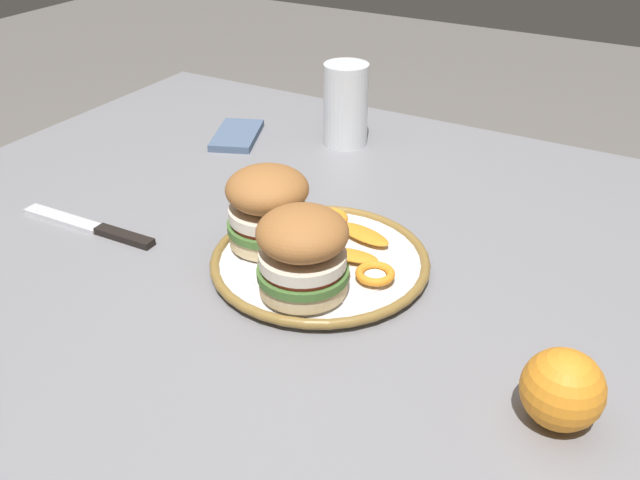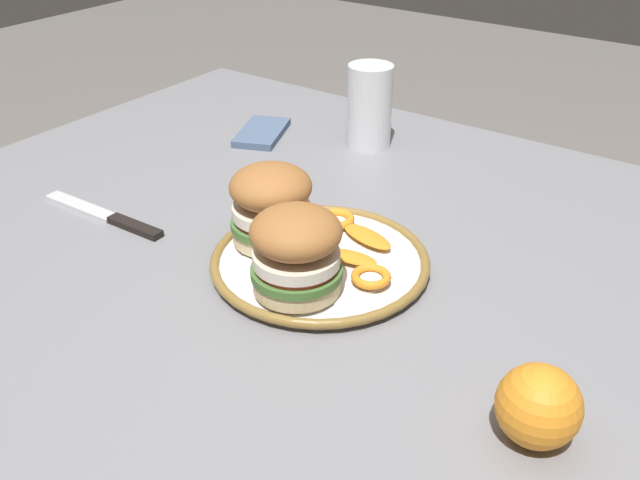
% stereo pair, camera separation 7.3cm
% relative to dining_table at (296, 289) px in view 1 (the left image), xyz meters
% --- Properties ---
extents(dining_table, '(1.17, 0.96, 0.71)m').
position_rel_dining_table_xyz_m(dining_table, '(0.00, 0.00, 0.00)').
color(dining_table, gray).
rests_on(dining_table, ground).
extents(dinner_plate, '(0.27, 0.27, 0.02)m').
position_rel_dining_table_xyz_m(dinner_plate, '(0.07, -0.06, 0.10)').
color(dinner_plate, white).
rests_on(dinner_plate, dining_table).
extents(sandwich_half_left, '(0.14, 0.14, 0.10)m').
position_rel_dining_table_xyz_m(sandwich_half_left, '(0.09, -0.13, 0.16)').
color(sandwich_half_left, beige).
rests_on(sandwich_half_left, dinner_plate).
extents(sandwich_half_right, '(0.14, 0.14, 0.10)m').
position_rel_dining_table_xyz_m(sandwich_half_right, '(-0.00, -0.06, 0.16)').
color(sandwich_half_right, beige).
rests_on(sandwich_half_right, dinner_plate).
extents(orange_peel_curled, '(0.06, 0.06, 0.01)m').
position_rel_dining_table_xyz_m(orange_peel_curled, '(0.15, -0.07, 0.12)').
color(orange_peel_curled, orange).
rests_on(orange_peel_curled, dinner_plate).
extents(orange_peel_strip_long, '(0.07, 0.03, 0.01)m').
position_rel_dining_table_xyz_m(orange_peel_strip_long, '(0.11, -0.05, 0.12)').
color(orange_peel_strip_long, orange).
rests_on(orange_peel_strip_long, dinner_plate).
extents(orange_peel_strip_short, '(0.08, 0.05, 0.01)m').
position_rel_dining_table_xyz_m(orange_peel_strip_short, '(0.10, 0.01, 0.12)').
color(orange_peel_strip_short, orange).
rests_on(orange_peel_strip_short, dinner_plate).
extents(orange_peel_small_curl, '(0.07, 0.07, 0.01)m').
position_rel_dining_table_xyz_m(orange_peel_small_curl, '(0.04, 0.02, 0.12)').
color(orange_peel_small_curl, orange).
rests_on(orange_peel_small_curl, dinner_plate).
extents(drinking_glass, '(0.07, 0.07, 0.14)m').
position_rel_dining_table_xyz_m(drinking_glass, '(-0.08, 0.30, 0.15)').
color(drinking_glass, white).
rests_on(drinking_glass, dining_table).
extents(whole_orange, '(0.08, 0.08, 0.08)m').
position_rel_dining_table_xyz_m(whole_orange, '(0.39, -0.18, 0.13)').
color(whole_orange, orange).
rests_on(whole_orange, dining_table).
extents(table_knife, '(0.22, 0.03, 0.01)m').
position_rel_dining_table_xyz_m(table_knife, '(-0.23, -0.13, 0.10)').
color(table_knife, silver).
rests_on(table_knife, dining_table).
extents(folded_napkin, '(0.11, 0.15, 0.01)m').
position_rel_dining_table_xyz_m(folded_napkin, '(-0.26, 0.23, 0.10)').
color(folded_napkin, slate).
rests_on(folded_napkin, dining_table).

